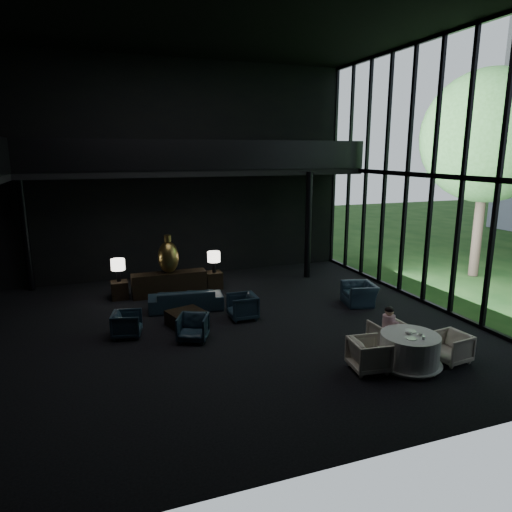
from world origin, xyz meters
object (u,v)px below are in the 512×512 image
object	(u,v)px
side_table_right	(214,280)
window_armchair	(359,291)
lounge_armchair_west	(127,324)
lounge_armchair_east	(242,305)
side_table_left	(120,290)
lounge_armchair_south	(193,327)
coffee_table	(187,319)
dining_table	(409,352)
bronze_urn	(168,257)
sofa	(186,295)
table_lamp_right	(214,258)
dining_chair_north	(388,334)
table_lamp_left	(118,265)
dining_chair_east	(451,347)
console	(169,284)
dining_chair_west	(369,353)
child	(389,320)

from	to	relation	value
side_table_right	window_armchair	distance (m)	5.05
lounge_armchair_west	lounge_armchair_east	size ratio (longest dim) A/B	0.86
side_table_left	side_table_right	bearing A→B (deg)	1.73
lounge_armchair_west	side_table_right	bearing A→B (deg)	-30.82
lounge_armchair_south	coffee_table	size ratio (longest dim) A/B	0.77
lounge_armchair_west	coffee_table	size ratio (longest dim) A/B	0.75
side_table_right	lounge_armchair_east	xyz separation A→B (m)	(0.01, -3.20, 0.11)
lounge_armchair_east	dining_table	bearing A→B (deg)	33.61
bronze_urn	side_table_left	distance (m)	1.91
sofa	lounge_armchair_east	bearing A→B (deg)	143.75
lounge_armchair_south	window_armchair	distance (m)	5.62
side_table_right	table_lamp_right	xyz separation A→B (m)	(0.00, -0.05, 0.82)
dining_table	dining_chair_north	xyz separation A→B (m)	(0.10, 0.94, 0.06)
table_lamp_left	dining_chair_north	size ratio (longest dim) A/B	0.97
lounge_armchair_south	coffee_table	world-z (taller)	lounge_armchair_south
bronze_urn	side_table_right	xyz separation A→B (m)	(1.60, 0.28, -1.03)
dining_chair_east	console	bearing A→B (deg)	-150.77
lounge_armchair_south	coffee_table	bearing A→B (deg)	111.78
table_lamp_right	dining_chair_north	world-z (taller)	table_lamp_right
bronze_urn	dining_chair_north	xyz separation A→B (m)	(4.28, -6.09, -0.94)
console	lounge_armchair_south	distance (m)	4.01
dining_chair_north	side_table_left	bearing A→B (deg)	-49.19
bronze_urn	side_table_left	bearing A→B (deg)	173.38
bronze_urn	dining_chair_west	bearing A→B (deg)	-64.96
console	dining_table	world-z (taller)	console
bronze_urn	lounge_armchair_west	distance (m)	3.67
console	lounge_armchair_east	xyz separation A→B (m)	(1.61, -2.95, 0.02)
console	dining_chair_west	distance (m)	7.64
child	console	bearing A→B (deg)	-55.25
lounge_armchair_west	lounge_armchair_east	world-z (taller)	lounge_armchair_east
window_armchair	coffee_table	distance (m)	5.48
side_table_right	table_lamp_right	size ratio (longest dim) A/B	0.80
table_lamp_right	window_armchair	bearing A→B (deg)	-39.52
lounge_armchair_west	dining_chair_west	size ratio (longest dim) A/B	0.85
table_lamp_left	coffee_table	size ratio (longest dim) A/B	0.80
side_table_right	child	xyz separation A→B (m)	(2.67, -6.41, 0.47)
dining_table	bronze_urn	bearing A→B (deg)	120.77
console	window_armchair	xyz separation A→B (m)	(5.46, -2.99, 0.05)
lounge_armchair_east	child	distance (m)	4.18
side_table_right	table_lamp_right	world-z (taller)	table_lamp_right
window_armchair	child	xyz separation A→B (m)	(-1.20, -3.16, 0.33)
side_table_right	dining_table	xyz separation A→B (m)	(2.59, -7.31, 0.03)
bronze_urn	sofa	size ratio (longest dim) A/B	0.53
table_lamp_left	dining_chair_north	world-z (taller)	table_lamp_left
dining_chair_north	child	world-z (taller)	child
side_table_left	side_table_right	size ratio (longest dim) A/B	0.98
child	sofa	bearing A→B (deg)	-48.18
bronze_urn	dining_chair_west	world-z (taller)	bronze_urn
table_lamp_left	table_lamp_right	size ratio (longest dim) A/B	1.01
side_table_right	lounge_armchair_west	size ratio (longest dim) A/B	0.85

